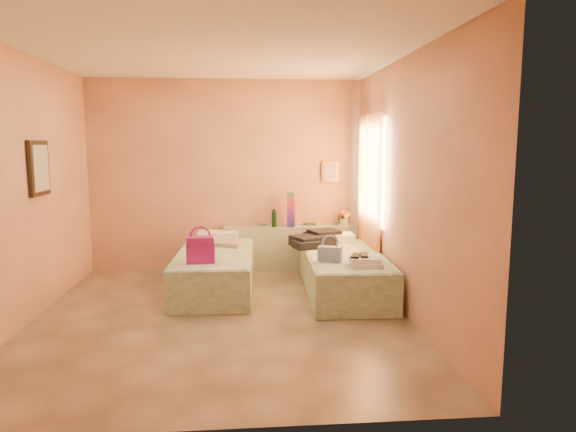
% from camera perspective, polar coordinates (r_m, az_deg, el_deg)
% --- Properties ---
extents(ground, '(4.50, 4.50, 0.00)m').
position_cam_1_polar(ground, '(5.73, -7.38, -11.00)').
color(ground, '#9E865F').
rests_on(ground, ground).
extents(room_walls, '(4.02, 4.51, 2.81)m').
position_cam_1_polar(room_walls, '(5.99, -5.48, 7.27)').
color(room_walls, '#E5A57A').
rests_on(room_walls, ground).
extents(headboard_ledge, '(2.05, 0.30, 0.65)m').
position_cam_1_polar(headboard_ledge, '(7.71, 0.51, -3.49)').
color(headboard_ledge, '#989F82').
rests_on(headboard_ledge, ground).
extents(bed_left, '(0.96, 2.03, 0.50)m').
position_cam_1_polar(bed_left, '(6.68, -8.09, -6.04)').
color(bed_left, beige).
rests_on(bed_left, ground).
extents(bed_right, '(0.96, 2.03, 0.50)m').
position_cam_1_polar(bed_right, '(6.51, 6.26, -6.37)').
color(bed_right, beige).
rests_on(bed_right, ground).
extents(water_bottle, '(0.09, 0.09, 0.25)m').
position_cam_1_polar(water_bottle, '(7.53, -1.56, -0.27)').
color(water_bottle, '#12341D').
rests_on(water_bottle, headboard_ledge).
extents(rainbow_box, '(0.13, 0.13, 0.50)m').
position_cam_1_polar(rainbow_box, '(7.54, 0.36, 0.69)').
color(rainbow_box, '#AC156B').
rests_on(rainbow_box, headboard_ledge).
extents(small_dish, '(0.14, 0.14, 0.03)m').
position_cam_1_polar(small_dish, '(7.71, -2.71, -0.93)').
color(small_dish, '#498658').
rests_on(small_dish, headboard_ledge).
extents(green_book, '(0.18, 0.13, 0.03)m').
position_cam_1_polar(green_book, '(7.73, 2.44, -0.91)').
color(green_book, '#264829').
rests_on(green_book, headboard_ledge).
extents(flower_vase, '(0.24, 0.24, 0.28)m').
position_cam_1_polar(flower_vase, '(7.69, 6.24, -0.06)').
color(flower_vase, silver).
rests_on(flower_vase, headboard_ledge).
extents(magenta_handbag, '(0.34, 0.21, 0.30)m').
position_cam_1_polar(magenta_handbag, '(6.02, -9.69, -3.70)').
color(magenta_handbag, '#AC156B').
rests_on(magenta_handbag, bed_left).
extents(khaki_garment, '(0.40, 0.37, 0.06)m').
position_cam_1_polar(khaki_garment, '(6.94, -6.41, -3.11)').
color(khaki_garment, tan).
rests_on(khaki_garment, bed_left).
extents(clothes_pile, '(0.76, 0.76, 0.17)m').
position_cam_1_polar(clothes_pile, '(6.96, 3.10, -2.56)').
color(clothes_pile, black).
rests_on(clothes_pile, bed_right).
extents(blue_handbag, '(0.30, 0.21, 0.18)m').
position_cam_1_polar(blue_handbag, '(6.02, 4.69, -4.23)').
color(blue_handbag, '#3B498D').
rests_on(blue_handbag, bed_right).
extents(towel_stack, '(0.38, 0.33, 0.10)m').
position_cam_1_polar(towel_stack, '(5.85, 8.72, -5.04)').
color(towel_stack, silver).
rests_on(towel_stack, bed_right).
extents(sandal_pair, '(0.24, 0.28, 0.02)m').
position_cam_1_polar(sandal_pair, '(5.87, 8.05, -4.36)').
color(sandal_pair, black).
rests_on(sandal_pair, towel_stack).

